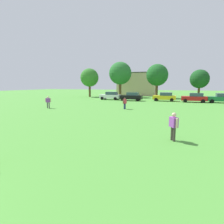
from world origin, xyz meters
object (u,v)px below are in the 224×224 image
(parked_car_black_1, at_px, (132,96))
(tree_far_left, at_px, (90,78))
(adult_bystander, at_px, (174,124))
(parked_car_red_3, at_px, (194,98))
(bystander_near_trees, at_px, (125,102))
(bystander_midfield, at_px, (48,101))
(tree_center_left, at_px, (157,75))
(parked_car_white_0, at_px, (110,96))
(parked_car_green_4, at_px, (222,98))
(tree_center_right, at_px, (200,79))
(tree_left, at_px, (120,73))
(parked_car_yellow_2, at_px, (165,97))

(parked_car_black_1, distance_m, tree_far_left, 16.08)
(adult_bystander, bearing_deg, parked_car_red_3, -38.05)
(bystander_near_trees, xyz_separation_m, parked_car_black_1, (-2.23, 12.70, -0.03))
(bystander_midfield, height_order, tree_center_left, tree_center_left)
(parked_car_black_1, bearing_deg, parked_car_white_0, -10.90)
(bystander_near_trees, xyz_separation_m, bystander_midfield, (-10.03, -2.68, 0.09))
(parked_car_green_4, height_order, tree_center_right, tree_center_right)
(tree_center_left, bearing_deg, bystander_near_trees, -93.82)
(tree_left, height_order, tree_center_right, tree_left)
(parked_car_white_0, relative_size, tree_center_right, 0.66)
(bystander_near_trees, height_order, tree_far_left, tree_far_left)
(parked_car_green_4, distance_m, tree_center_left, 15.68)
(bystander_midfield, distance_m, tree_center_left, 28.13)
(bystander_near_trees, height_order, tree_left, tree_left)
(parked_car_black_1, distance_m, tree_center_left, 11.52)
(bystander_near_trees, height_order, parked_car_yellow_2, parked_car_yellow_2)
(parked_car_yellow_2, bearing_deg, parked_car_white_0, 2.75)
(tree_center_left, bearing_deg, parked_car_green_4, -35.63)
(tree_center_left, relative_size, tree_center_right, 1.22)
(bystander_midfield, bearing_deg, tree_center_right, -148.39)
(parked_car_red_3, distance_m, tree_left, 20.10)
(bystander_near_trees, relative_size, tree_far_left, 0.20)
(parked_car_yellow_2, xyz_separation_m, parked_car_red_3, (5.26, -0.77, 0.00))
(adult_bystander, height_order, tree_left, tree_left)
(tree_center_right, bearing_deg, parked_car_green_4, -73.34)
(tree_left, xyz_separation_m, tree_center_right, (18.59, 0.70, -1.59))
(tree_center_right, bearing_deg, tree_far_left, -174.32)
(parked_car_green_4, xyz_separation_m, tree_center_left, (-12.20, 8.74, 4.56))
(bystander_near_trees, xyz_separation_m, parked_car_white_0, (-7.04, 13.63, -0.03))
(parked_car_yellow_2, height_order, tree_center_right, tree_center_right)
(bystander_midfield, xyz_separation_m, tree_far_left, (-5.47, 23.46, 3.99))
(parked_car_green_4, relative_size, tree_center_right, 0.66)
(bystander_near_trees, bearing_deg, bystander_midfield, 126.15)
(bystander_near_trees, xyz_separation_m, tree_center_right, (10.84, 23.41, 3.54))
(parked_car_yellow_2, bearing_deg, adult_bystander, 95.16)
(bystander_near_trees, relative_size, parked_car_yellow_2, 0.35)
(parked_car_yellow_2, xyz_separation_m, tree_left, (-11.79, 8.55, 5.16))
(adult_bystander, relative_size, parked_car_yellow_2, 0.38)
(bystander_near_trees, relative_size, tree_center_right, 0.23)
(parked_car_black_1, bearing_deg, adult_bystander, 109.03)
(parked_car_white_0, xyz_separation_m, tree_far_left, (-8.47, 7.16, 4.11))
(parked_car_yellow_2, height_order, tree_left, tree_left)
(parked_car_red_3, bearing_deg, tree_far_left, -16.60)
(parked_car_red_3, relative_size, tree_far_left, 0.58)
(parked_car_black_1, relative_size, tree_center_left, 0.54)
(bystander_midfield, height_order, parked_car_red_3, parked_car_red_3)
(adult_bystander, xyz_separation_m, parked_car_red_3, (2.86, 25.83, -0.11))
(parked_car_yellow_2, bearing_deg, parked_car_black_1, 13.09)
(tree_center_left, bearing_deg, adult_bystander, -81.98)
(parked_car_yellow_2, relative_size, tree_far_left, 0.58)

